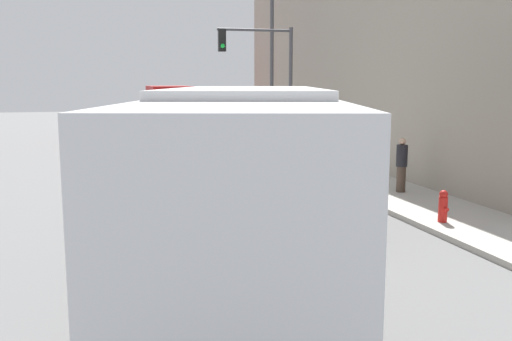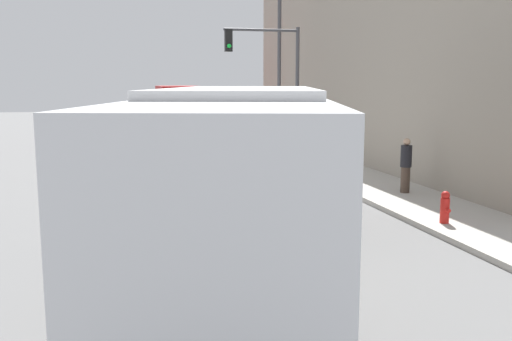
{
  "view_description": "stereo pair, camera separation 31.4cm",
  "coord_description": "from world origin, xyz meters",
  "px_view_note": "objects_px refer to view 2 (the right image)",
  "views": [
    {
      "loc": [
        -2.88,
        -9.45,
        3.52
      ],
      "look_at": [
        0.63,
        3.04,
        1.47
      ],
      "focal_mm": 40.0,
      "sensor_mm": 36.0,
      "label": 1
    },
    {
      "loc": [
        -2.58,
        -9.53,
        3.52
      ],
      "look_at": [
        0.63,
        3.04,
        1.47
      ],
      "focal_mm": 40.0,
      "sensor_mm": 36.0,
      "label": 2
    }
  ],
  "objects_px": {
    "parking_meter": "(355,161)",
    "city_bus": "(243,171)",
    "traffic_light_pole": "(273,70)",
    "pedestrian_near_corner": "(406,165)",
    "delivery_truck": "(177,109)",
    "fire_hydrant": "(445,207)",
    "street_lamp": "(273,53)"
  },
  "relations": [
    {
      "from": "delivery_truck",
      "to": "parking_meter",
      "type": "relative_size",
      "value": 6.06
    },
    {
      "from": "fire_hydrant",
      "to": "parking_meter",
      "type": "height_order",
      "value": "parking_meter"
    },
    {
      "from": "city_bus",
      "to": "traffic_light_pole",
      "type": "xyz_separation_m",
      "value": [
        4.54,
        13.94,
        2.01
      ]
    },
    {
      "from": "delivery_truck",
      "to": "pedestrian_near_corner",
      "type": "relative_size",
      "value": 4.27
    },
    {
      "from": "city_bus",
      "to": "delivery_truck",
      "type": "relative_size",
      "value": 1.56
    },
    {
      "from": "parking_meter",
      "to": "city_bus",
      "type": "bearing_deg",
      "value": -126.25
    },
    {
      "from": "traffic_light_pole",
      "to": "pedestrian_near_corner",
      "type": "relative_size",
      "value": 3.37
    },
    {
      "from": "delivery_truck",
      "to": "traffic_light_pole",
      "type": "height_order",
      "value": "traffic_light_pole"
    },
    {
      "from": "city_bus",
      "to": "fire_hydrant",
      "type": "xyz_separation_m",
      "value": [
        5.47,
        2.21,
        -1.43
      ]
    },
    {
      "from": "delivery_truck",
      "to": "traffic_light_pole",
      "type": "relative_size",
      "value": 1.27
    },
    {
      "from": "street_lamp",
      "to": "pedestrian_near_corner",
      "type": "bearing_deg",
      "value": -84.74
    },
    {
      "from": "traffic_light_pole",
      "to": "pedestrian_near_corner",
      "type": "bearing_deg",
      "value": -76.78
    },
    {
      "from": "traffic_light_pole",
      "to": "pedestrian_near_corner",
      "type": "distance_m",
      "value": 8.81
    },
    {
      "from": "fire_hydrant",
      "to": "traffic_light_pole",
      "type": "height_order",
      "value": "traffic_light_pole"
    },
    {
      "from": "parking_meter",
      "to": "street_lamp",
      "type": "relative_size",
      "value": 0.15
    },
    {
      "from": "delivery_truck",
      "to": "street_lamp",
      "type": "xyz_separation_m",
      "value": [
        3.47,
        -10.19,
        3.08
      ]
    },
    {
      "from": "city_bus",
      "to": "delivery_truck",
      "type": "distance_m",
      "value": 27.27
    },
    {
      "from": "city_bus",
      "to": "pedestrian_near_corner",
      "type": "xyz_separation_m",
      "value": [
        6.43,
        5.87,
        -0.98
      ]
    },
    {
      "from": "delivery_truck",
      "to": "parking_meter",
      "type": "bearing_deg",
      "value": -79.86
    },
    {
      "from": "city_bus",
      "to": "fire_hydrant",
      "type": "height_order",
      "value": "city_bus"
    },
    {
      "from": "city_bus",
      "to": "traffic_light_pole",
      "type": "distance_m",
      "value": 14.8
    },
    {
      "from": "traffic_light_pole",
      "to": "street_lamp",
      "type": "relative_size",
      "value": 0.71
    },
    {
      "from": "city_bus",
      "to": "fire_hydrant",
      "type": "distance_m",
      "value": 6.07
    },
    {
      "from": "delivery_truck",
      "to": "city_bus",
      "type": "bearing_deg",
      "value": -94.08
    },
    {
      "from": "traffic_light_pole",
      "to": "parking_meter",
      "type": "xyz_separation_m",
      "value": [
        0.93,
        -6.48,
        -3.03
      ]
    },
    {
      "from": "parking_meter",
      "to": "traffic_light_pole",
      "type": "bearing_deg",
      "value": 98.21
    },
    {
      "from": "delivery_truck",
      "to": "street_lamp",
      "type": "distance_m",
      "value": 11.19
    },
    {
      "from": "city_bus",
      "to": "traffic_light_pole",
      "type": "height_order",
      "value": "traffic_light_pole"
    },
    {
      "from": "traffic_light_pole",
      "to": "fire_hydrant",
      "type": "bearing_deg",
      "value": -85.45
    },
    {
      "from": "traffic_light_pole",
      "to": "parking_meter",
      "type": "relative_size",
      "value": 4.78
    },
    {
      "from": "delivery_truck",
      "to": "fire_hydrant",
      "type": "bearing_deg",
      "value": -81.96
    },
    {
      "from": "city_bus",
      "to": "street_lamp",
      "type": "height_order",
      "value": "street_lamp"
    }
  ]
}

